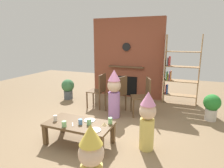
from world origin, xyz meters
The scene contains 21 objects.
ground_plane centered at (0.00, 0.00, 0.00)m, with size 12.00×12.00×0.00m, color #846B4C.
brick_fireplace_feature centered at (-0.22, 2.60, 1.19)m, with size 2.20×0.28×2.40m.
bookshelf centered at (1.33, 2.40, 0.89)m, with size 0.90×0.28×1.90m.
coffee_table centered at (-0.10, -0.49, 0.32)m, with size 1.15×0.58×0.38m.
paper_cup_near_left centered at (0.09, -0.49, 0.43)m, with size 0.08×0.08×0.10m, color #8CD18C.
paper_cup_near_right centered at (-0.05, -0.53, 0.43)m, with size 0.07×0.07×0.09m, color #669EE0.
paper_cup_center centered at (0.41, -0.32, 0.44)m, with size 0.07×0.07×0.11m, color #8CD18C.
paper_cup_far_left centered at (-0.25, -0.71, 0.43)m, with size 0.07×0.07×0.10m, color #8CD18C.
paper_cup_far_right centered at (-0.53, -0.57, 0.43)m, with size 0.06×0.06×0.10m, color silver.
paper_plate_front centered at (0.02, -0.34, 0.39)m, with size 0.20×0.20×0.01m, color white.
paper_plate_rear centered at (0.27, -0.64, 0.39)m, with size 0.20×0.20×0.01m, color white.
birthday_cake_slice centered at (0.34, -0.42, 0.41)m, with size 0.10×0.10×0.06m, color #EAC68C.
table_fork centered at (-0.17, -0.59, 0.39)m, with size 0.15×0.02×0.01m, color silver.
child_with_cone_hat centered at (0.72, -1.58, 0.51)m, with size 0.27×0.27×0.97m.
child_in_pink centered at (1.01, -0.23, 0.52)m, with size 0.27×0.27×0.98m.
child_by_the_chairs centered at (0.03, 0.83, 0.59)m, with size 0.31×0.31×1.12m.
dining_chair_left centered at (-0.56, 1.28, 0.51)m, with size 0.40×0.40×0.90m.
dining_chair_middle centered at (0.01, 1.19, 0.51)m, with size 0.51×0.51×0.90m.
dining_chair_right centered at (0.63, 1.22, 0.51)m, with size 0.53×0.53×0.90m.
potted_plant_tall centered at (2.11, 1.45, 0.35)m, with size 0.36×0.36×0.60m.
potted_plant_short centered at (-1.77, 1.62, 0.34)m, with size 0.38×0.38×0.60m.
Camera 1 is at (1.55, -3.11, 1.78)m, focal length 30.88 mm.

